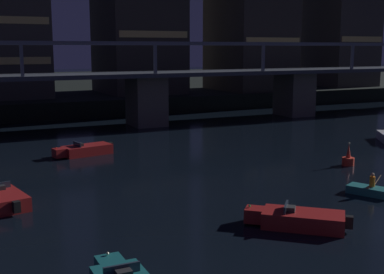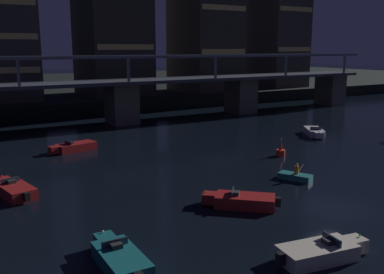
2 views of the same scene
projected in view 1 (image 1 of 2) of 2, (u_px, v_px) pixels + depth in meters
The scene contains 8 objects.
far_riverbank at pixel (62, 87), 100.77m from camera, with size 240.00×80.00×2.20m, color black.
river_bridge at pixel (146, 90), 57.53m from camera, with size 87.92×6.40×9.38m.
tower_west_tall at pixel (9, 1), 66.16m from camera, with size 8.97×9.98×25.29m.
speedboat_mid_left at pixel (85, 150), 41.91m from camera, with size 5.22×2.55×1.16m.
speedboat_mid_right at pixel (3, 198), 28.55m from camera, with size 2.56×5.22×1.16m.
speedboat_far_center at pixel (299, 219), 24.99m from camera, with size 4.52×4.23×1.16m.
channel_buoy at pixel (348, 159), 38.21m from camera, with size 0.90×0.90×1.76m.
dinghy_with_paddler at pixel (370, 190), 30.59m from camera, with size 2.70×2.82×1.36m.
Camera 1 is at (-19.99, -16.07, 8.71)m, focal length 47.69 mm.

